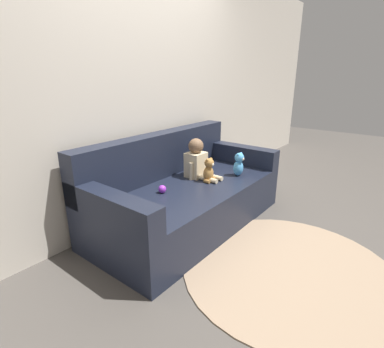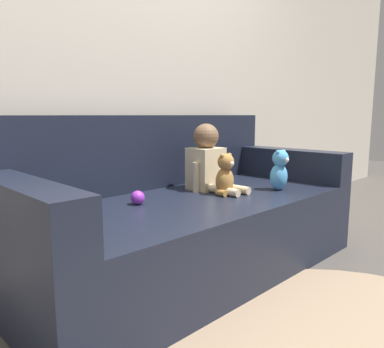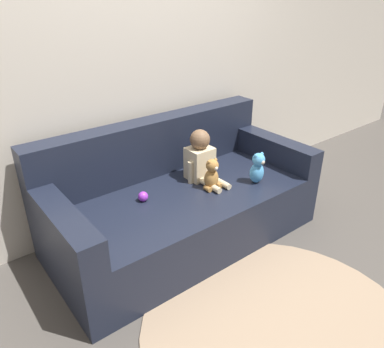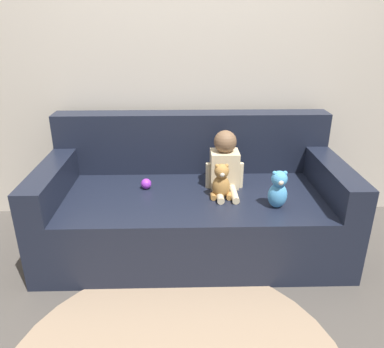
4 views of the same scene
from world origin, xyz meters
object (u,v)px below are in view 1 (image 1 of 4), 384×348
object	(u,v)px
couch	(184,194)
teddy_bear_brown	(209,171)
person_baby	(197,161)
plush_toy_side	(239,164)
toy_ball	(162,189)

from	to	relation	value
couch	teddy_bear_brown	distance (m)	0.33
person_baby	plush_toy_side	world-z (taller)	person_baby
couch	person_baby	size ratio (longest dim) A/B	5.04
teddy_bear_brown	plush_toy_side	world-z (taller)	plush_toy_side
person_baby	plush_toy_side	xyz separation A→B (m)	(0.29, -0.31, -0.05)
plush_toy_side	couch	bearing A→B (deg)	148.94
plush_toy_side	toy_ball	xyz separation A→B (m)	(-0.81, 0.29, -0.08)
teddy_bear_brown	toy_ball	bearing A→B (deg)	162.83
teddy_bear_brown	couch	bearing A→B (deg)	137.15
person_baby	teddy_bear_brown	xyz separation A→B (m)	(-0.04, -0.17, -0.06)
plush_toy_side	person_baby	bearing A→B (deg)	132.86
teddy_bear_brown	plush_toy_side	bearing A→B (deg)	-23.18
toy_ball	plush_toy_side	bearing A→B (deg)	-19.63
person_baby	toy_ball	xyz separation A→B (m)	(-0.53, -0.02, -0.13)
couch	toy_ball	xyz separation A→B (m)	(-0.31, -0.01, 0.16)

